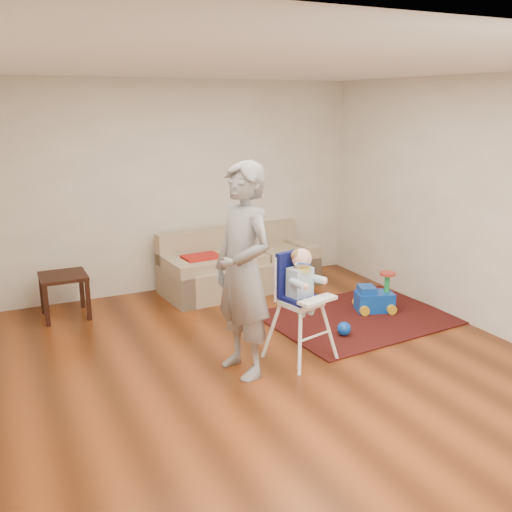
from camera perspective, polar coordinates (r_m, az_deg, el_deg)
name	(u,v)px	position (r m, az deg, el deg)	size (l,w,h in m)	color
ground	(274,369)	(5.43, 1.86, -11.24)	(5.50, 5.50, 0.00)	#48210C
room_envelope	(250,162)	(5.37, -0.58, 9.38)	(5.04, 5.52, 2.72)	beige
sofa	(240,260)	(7.51, -1.60, -0.44)	(2.11, 1.01, 0.79)	tan
side_table	(65,296)	(6.95, -18.58, -3.78)	(0.51, 0.51, 0.51)	black
area_rug	(359,318)	(6.72, 10.22, -6.08)	(2.03, 1.53, 0.02)	black
ride_on_toy	(375,292)	(6.88, 11.81, -3.50)	(0.43, 0.31, 0.47)	blue
toy_ball	(344,329)	(6.16, 8.80, -7.20)	(0.15, 0.15, 0.15)	blue
high_chair	(301,306)	(5.46, 4.50, -5.05)	(0.63, 0.63, 1.11)	white
adult	(243,271)	(5.04, -1.31, -1.54)	(0.71, 0.46, 1.94)	gray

